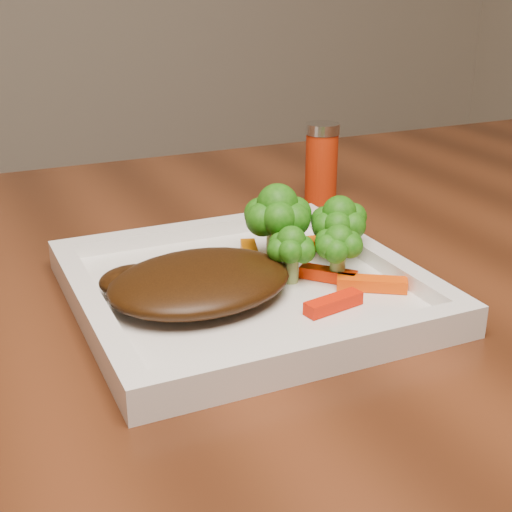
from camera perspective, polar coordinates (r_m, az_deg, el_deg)
name	(u,v)px	position (r m, az deg, el deg)	size (l,w,h in m)	color
plate	(245,293)	(0.59, -0.89, -2.95)	(0.27, 0.27, 0.01)	white
steak	(200,281)	(0.56, -4.49, -2.04)	(0.15, 0.12, 0.03)	#381D08
broccoli_0	(277,225)	(0.62, 1.71, 2.47)	(0.07, 0.07, 0.07)	#1B6110
broccoli_1	(339,227)	(0.63, 6.64, 2.33)	(0.06, 0.06, 0.06)	#296410
broccoli_2	(338,248)	(0.59, 6.60, 0.64)	(0.05, 0.05, 0.06)	#167814
broccoli_3	(291,247)	(0.58, 2.83, 0.73)	(0.05, 0.05, 0.06)	#1B7012
carrot_0	(333,303)	(0.55, 6.22, -3.77)	(0.05, 0.01, 0.01)	red
carrot_1	(372,284)	(0.58, 9.26, -2.19)	(0.06, 0.02, 0.01)	#F64704
carrot_3	(321,243)	(0.67, 5.26, 1.08)	(0.06, 0.02, 0.01)	#FC6104
carrot_4	(250,253)	(0.64, -0.48, 0.23)	(0.05, 0.01, 0.01)	orange
carrot_5	(328,274)	(0.60, 5.80, -1.47)	(0.05, 0.01, 0.01)	#F52C04
spice_shaker	(321,163)	(0.83, 5.26, 7.42)	(0.04, 0.04, 0.09)	#BC2A0A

